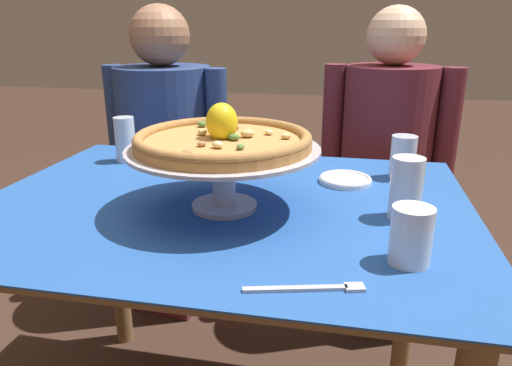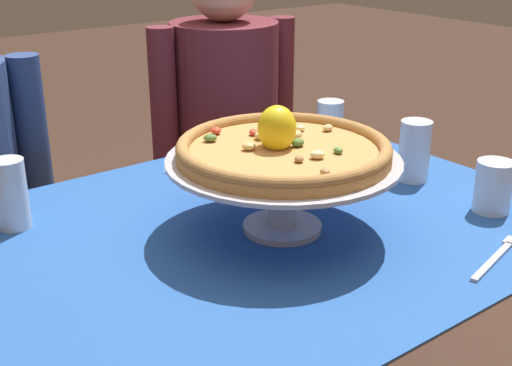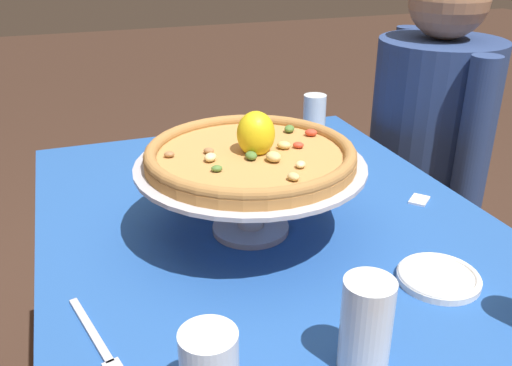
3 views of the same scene
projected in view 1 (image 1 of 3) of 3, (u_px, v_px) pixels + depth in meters
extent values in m
cylinder|color=olive|center=(117.00, 255.00, 1.72)|extent=(0.06, 0.06, 0.72)
cylinder|color=olive|center=(409.00, 284.00, 1.53)|extent=(0.06, 0.06, 0.72)
cube|color=olive|center=(224.00, 207.00, 1.16)|extent=(1.14, 0.86, 0.02)
cube|color=#23519E|center=(223.00, 201.00, 1.15)|extent=(1.18, 0.90, 0.00)
cylinder|color=#B7B7C1|center=(225.00, 206.00, 1.11)|extent=(0.15, 0.15, 0.01)
cylinder|color=#B7B7C1|center=(224.00, 177.00, 1.08)|extent=(0.05, 0.05, 0.13)
cylinder|color=#B7B7C1|center=(223.00, 149.00, 1.06)|extent=(0.44, 0.44, 0.01)
cylinder|color=#BC8447|center=(223.00, 143.00, 1.06)|extent=(0.40, 0.40, 0.02)
torus|color=#A6743E|center=(223.00, 137.00, 1.05)|extent=(0.40, 0.40, 0.02)
ellipsoid|color=#4C7533|center=(234.00, 137.00, 1.04)|extent=(0.03, 0.02, 0.01)
ellipsoid|color=tan|center=(286.00, 136.00, 1.05)|extent=(0.03, 0.02, 0.01)
ellipsoid|color=tan|center=(202.00, 132.00, 1.09)|extent=(0.03, 0.03, 0.01)
ellipsoid|color=beige|center=(218.00, 144.00, 0.98)|extent=(0.03, 0.03, 0.01)
ellipsoid|color=beige|center=(223.00, 136.00, 1.05)|extent=(0.02, 0.03, 0.01)
ellipsoid|color=#C63D28|center=(219.00, 122.00, 1.20)|extent=(0.03, 0.03, 0.01)
ellipsoid|color=beige|center=(269.00, 132.00, 1.09)|extent=(0.03, 0.03, 0.01)
ellipsoid|color=tan|center=(248.00, 133.00, 1.07)|extent=(0.04, 0.03, 0.02)
ellipsoid|color=#4C7533|center=(240.00, 147.00, 0.97)|extent=(0.02, 0.02, 0.01)
ellipsoid|color=#4C7533|center=(219.00, 133.00, 1.07)|extent=(0.03, 0.04, 0.02)
ellipsoid|color=#4C7533|center=(202.00, 124.00, 1.17)|extent=(0.03, 0.03, 0.01)
ellipsoid|color=#C63D28|center=(235.00, 128.00, 1.14)|extent=(0.03, 0.03, 0.01)
ellipsoid|color=#996B42|center=(202.00, 144.00, 0.99)|extent=(0.03, 0.03, 0.01)
ellipsoid|color=tan|center=(230.00, 129.00, 1.12)|extent=(0.03, 0.03, 0.01)
ellipsoid|color=#996B42|center=(187.00, 153.00, 0.92)|extent=(0.02, 0.02, 0.01)
ellipsoid|color=yellow|center=(222.00, 122.00, 1.06)|extent=(0.10, 0.10, 0.09)
cylinder|color=white|center=(411.00, 236.00, 0.84)|extent=(0.07, 0.07, 0.11)
cylinder|color=silver|center=(409.00, 253.00, 0.85)|extent=(0.07, 0.07, 0.04)
cylinder|color=silver|center=(403.00, 157.00, 1.31)|extent=(0.07, 0.07, 0.12)
cylinder|color=silver|center=(402.00, 166.00, 1.31)|extent=(0.06, 0.06, 0.07)
cylinder|color=white|center=(406.00, 188.00, 1.03)|extent=(0.07, 0.07, 0.14)
cylinder|color=silver|center=(404.00, 205.00, 1.04)|extent=(0.06, 0.06, 0.06)
cylinder|color=silver|center=(125.00, 139.00, 1.46)|extent=(0.06, 0.06, 0.14)
cylinder|color=silver|center=(126.00, 146.00, 1.47)|extent=(0.05, 0.05, 0.10)
cylinder|color=white|center=(345.00, 180.00, 1.28)|extent=(0.14, 0.14, 0.01)
torus|color=white|center=(345.00, 178.00, 1.28)|extent=(0.14, 0.14, 0.01)
cube|color=#B7B7C1|center=(295.00, 289.00, 0.77)|extent=(0.17, 0.05, 0.01)
cube|color=#B7B7C1|center=(355.00, 287.00, 0.77)|extent=(0.04, 0.03, 0.01)
cube|color=white|center=(258.00, 161.00, 1.47)|extent=(0.06, 0.06, 0.00)
cube|color=maroon|center=(173.00, 250.00, 2.05)|extent=(0.32, 0.36, 0.45)
cylinder|color=navy|center=(166.00, 137.00, 1.89)|extent=(0.42, 0.42, 0.55)
sphere|color=#9E7051|center=(160.00, 35.00, 1.77)|extent=(0.23, 0.23, 0.23)
cylinder|color=navy|center=(117.00, 123.00, 1.95)|extent=(0.08, 0.08, 0.46)
cylinder|color=navy|center=(217.00, 131.00, 1.80)|extent=(0.08, 0.08, 0.46)
cube|color=#1E3833|center=(375.00, 268.00, 1.92)|extent=(0.32, 0.36, 0.43)
cylinder|color=maroon|center=(386.00, 146.00, 1.76)|extent=(0.37, 0.37, 0.59)
sphere|color=beige|center=(396.00, 35.00, 1.63)|extent=(0.20, 0.20, 0.20)
cylinder|color=maroon|center=(332.00, 131.00, 1.81)|extent=(0.08, 0.08, 0.50)
cylinder|color=maroon|center=(446.00, 139.00, 1.68)|extent=(0.08, 0.08, 0.50)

